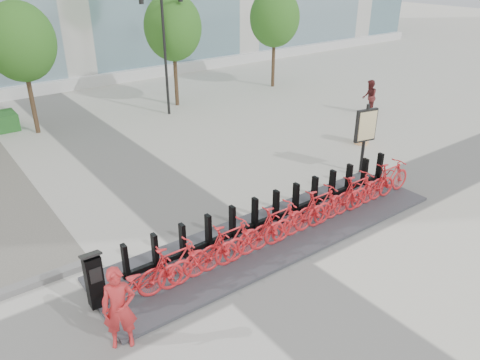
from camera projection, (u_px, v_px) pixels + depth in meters
ground at (244, 258)px, 11.22m from camera, size 120.00×120.00×0.00m
tree_1 at (20, 42)px, 17.54m from camera, size 2.60×2.60×5.10m
tree_2 at (173, 28)px, 21.02m from camera, size 2.60×2.60×5.10m
tree_3 at (275, 18)px, 24.23m from camera, size 2.60×2.60×5.10m
streetlamp at (164, 43)px, 19.96m from camera, size 2.00×0.20×5.00m
dock_pad at (277, 233)px, 12.11m from camera, size 9.60×2.40×0.08m
dock_rail_posts at (278, 206)px, 12.48m from camera, size 8.74×0.50×0.85m
bike_0 at (144, 280)px, 9.55m from camera, size 1.82×0.63×0.95m
bike_1 at (174, 266)px, 9.91m from camera, size 1.76×0.50×1.06m
bike_2 at (203, 256)px, 10.32m from camera, size 1.82×0.63×0.95m
bike_3 at (230, 243)px, 10.68m from camera, size 1.76×0.50×1.06m
bike_4 at (254, 235)px, 11.09m from camera, size 1.82×0.63×0.95m
bike_5 at (278, 224)px, 11.45m from camera, size 1.76×0.50×1.06m
bike_6 at (299, 217)px, 11.86m from camera, size 1.82×0.63×0.95m
bike_7 at (319, 207)px, 12.22m from camera, size 1.76×0.50×1.06m
bike_8 at (338, 201)px, 12.63m from camera, size 1.82×0.63×0.95m
bike_9 at (356, 192)px, 12.99m from camera, size 1.76×0.50×1.06m
bike_10 at (373, 187)px, 13.40m from camera, size 1.82×0.63×0.95m
bike_11 at (389, 178)px, 13.76m from camera, size 1.76×0.50×1.06m
kiosk at (94, 280)px, 9.34m from camera, size 0.41×0.34×1.29m
worker_red at (119, 308)px, 8.38m from camera, size 0.73×0.62×1.68m
pedestrian at (369, 97)px, 21.01m from camera, size 0.95×0.93×1.54m
construction_barrel at (363, 131)px, 17.74m from camera, size 0.58×0.58×1.02m
map_sign at (366, 128)px, 14.91m from camera, size 0.77×0.27×2.35m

